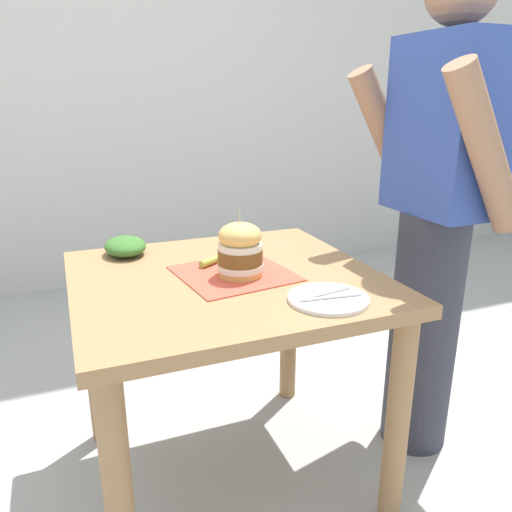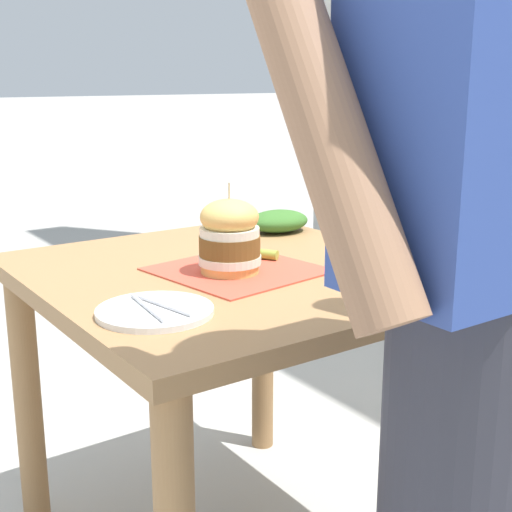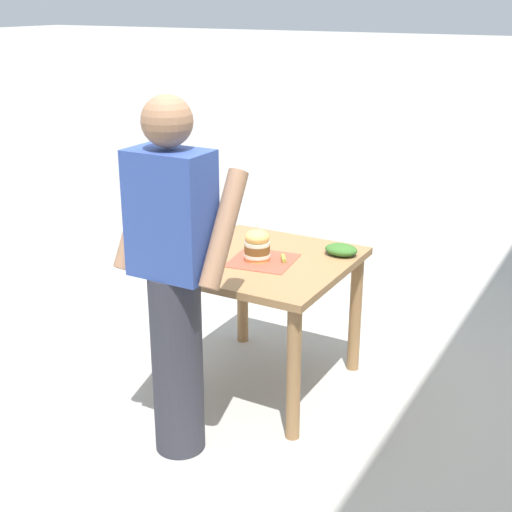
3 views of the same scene
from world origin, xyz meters
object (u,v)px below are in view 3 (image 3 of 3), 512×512
Objects in this scene: pickle_spear at (284,258)px; patio_table at (265,282)px; side_plate_with_forks at (199,260)px; diner_across_table at (174,277)px; side_salad at (341,250)px; sandwich at (257,245)px.

patio_table is at bearing 11.84° from pickle_spear.
diner_across_table is (-0.22, 0.53, 0.13)m from side_plate_with_forks.
pickle_spear is at bearing 46.08° from side_salad.
patio_table is 5.10× the size of side_salad.
pickle_spear is (-0.10, -0.02, 0.15)m from patio_table.
sandwich is at bearing 53.48° from patio_table.
diner_across_table is at bearing 68.03° from side_salad.
side_plate_with_forks is at bearing 35.93° from side_salad.
side_salad reaches higher than side_plate_with_forks.
pickle_spear is 0.05× the size of diner_across_table.
patio_table is 4.56× the size of sandwich.
sandwich is at bearing 24.70° from pickle_spear.
patio_table is 0.38m from side_plate_with_forks.
side_plate_with_forks is 0.77m from side_salad.
side_salad is at bearing -141.78° from patio_table.
pickle_spear is 0.45m from side_plate_with_forks.
patio_table is 0.22m from sandwich.
sandwich is at bearing 39.75° from side_salad.
patio_table is at bearing -126.52° from sandwich.
diner_across_table is at bearing 86.54° from sandwich.
side_salad is at bearing -111.97° from diner_across_table.
side_salad is at bearing -144.07° from side_plate_with_forks.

